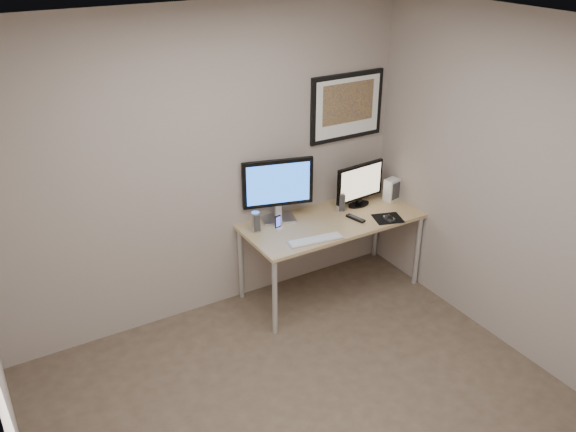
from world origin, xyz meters
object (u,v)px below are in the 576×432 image
(monitor_tv, at_px, (360,184))
(phone_dock, at_px, (278,222))
(monitor_large, at_px, (278,187))
(speaker_left, at_px, (256,222))
(speaker_right, at_px, (340,202))
(desk, at_px, (332,226))
(keyboard, at_px, (315,240))
(fan_unit, at_px, (392,189))
(framed_art, at_px, (347,107))

(monitor_tv, xyz_separation_m, phone_dock, (-0.88, -0.03, -0.15))
(monitor_large, xyz_separation_m, speaker_left, (-0.27, -0.09, -0.22))
(speaker_right, bearing_deg, desk, -139.36)
(speaker_right, relative_size, keyboard, 0.40)
(monitor_tv, bearing_deg, fan_unit, -12.64)
(speaker_left, height_order, fan_unit, fan_unit)
(phone_dock, height_order, fan_unit, fan_unit)
(framed_art, distance_m, fan_unit, 0.91)
(framed_art, relative_size, speaker_right, 4.02)
(desk, distance_m, monitor_large, 0.61)
(speaker_left, bearing_deg, framed_art, 15.76)
(desk, relative_size, framed_art, 2.13)
(desk, xyz_separation_m, speaker_right, (0.16, 0.11, 0.16))
(speaker_left, xyz_separation_m, speaker_right, (0.84, -0.04, 0.00))
(speaker_left, bearing_deg, desk, -6.62)
(monitor_large, bearing_deg, phone_dock, -105.18)
(desk, bearing_deg, speaker_left, 167.59)
(monitor_tv, relative_size, speaker_right, 2.78)
(speaker_left, bearing_deg, phone_dock, -12.26)
(monitor_tv, relative_size, fan_unit, 2.51)
(desk, distance_m, framed_art, 1.07)
(speaker_left, bearing_deg, keyboard, -43.25)
(framed_art, xyz_separation_m, speaker_left, (-1.03, -0.18, -0.80))
(phone_dock, xyz_separation_m, keyboard, (0.16, -0.34, -0.06))
(speaker_right, distance_m, keyboard, 0.62)
(framed_art, height_order, monitor_tv, framed_art)
(framed_art, height_order, fan_unit, framed_art)
(speaker_right, bearing_deg, framed_art, 53.93)
(monitor_tv, bearing_deg, speaker_right, 176.66)
(speaker_left, relative_size, keyboard, 0.38)
(desk, bearing_deg, speaker_right, 35.54)
(fan_unit, bearing_deg, keyboard, -175.89)
(framed_art, height_order, monitor_large, framed_art)
(framed_art, xyz_separation_m, speaker_right, (-0.19, -0.22, -0.80))
(monitor_large, height_order, speaker_left, monitor_large)
(framed_art, relative_size, speaker_left, 4.21)
(desk, bearing_deg, fan_unit, 5.93)
(monitor_large, height_order, monitor_tv, monitor_large)
(monitor_tv, bearing_deg, speaker_left, 173.34)
(speaker_right, xyz_separation_m, fan_unit, (0.56, -0.04, 0.01))
(speaker_left, xyz_separation_m, phone_dock, (0.18, -0.06, -0.02))
(desk, height_order, phone_dock, phone_dock)
(framed_art, relative_size, monitor_tv, 1.45)
(framed_art, height_order, speaker_right, framed_art)
(monitor_tv, relative_size, keyboard, 1.10)
(phone_dock, bearing_deg, monitor_large, 48.63)
(speaker_left, bearing_deg, monitor_tv, 4.20)
(framed_art, relative_size, phone_dock, 5.80)
(monitor_tv, relative_size, speaker_left, 2.91)
(monitor_large, bearing_deg, framed_art, 22.15)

